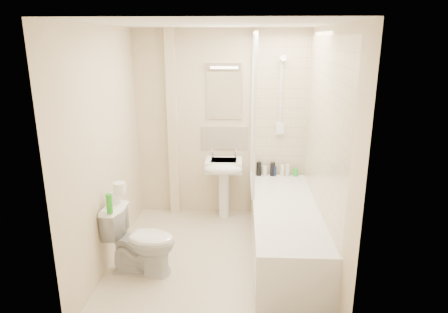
{
  "coord_description": "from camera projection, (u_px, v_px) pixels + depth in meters",
  "views": [
    {
      "loc": [
        0.27,
        -3.79,
        2.27
      ],
      "look_at": [
        0.08,
        0.2,
        1.09
      ],
      "focal_mm": 32.0,
      "sensor_mm": 36.0,
      "label": 1
    }
  ],
  "objects": [
    {
      "name": "floor",
      "position": [
        215.0,
        258.0,
        4.29
      ],
      "size": [
        2.5,
        2.5,
        0.0
      ],
      "primitive_type": "plane",
      "color": "beige",
      "rests_on": "ground"
    },
    {
      "name": "wall_back",
      "position": [
        221.0,
        125.0,
        5.14
      ],
      "size": [
        2.2,
        0.02,
        2.4
      ],
      "primitive_type": "cube",
      "color": "beige",
      "rests_on": "ground"
    },
    {
      "name": "wall_left",
      "position": [
        105.0,
        150.0,
        4.0
      ],
      "size": [
        0.02,
        2.5,
        2.4
      ],
      "primitive_type": "cube",
      "color": "beige",
      "rests_on": "ground"
    },
    {
      "name": "wall_right",
      "position": [
        327.0,
        153.0,
        3.9
      ],
      "size": [
        0.02,
        2.5,
        2.4
      ],
      "primitive_type": "cube",
      "color": "beige",
      "rests_on": "ground"
    },
    {
      "name": "ceiling",
      "position": [
        214.0,
        24.0,
        3.61
      ],
      "size": [
        2.2,
        2.5,
        0.02
      ],
      "primitive_type": "cube",
      "color": "white",
      "rests_on": "wall_back"
    },
    {
      "name": "tile_back",
      "position": [
        280.0,
        108.0,
        5.04
      ],
      "size": [
        0.7,
        0.01,
        1.75
      ],
      "primitive_type": "cube",
      "color": "beige",
      "rests_on": "wall_back"
    },
    {
      "name": "tile_right",
      "position": [
        324.0,
        126.0,
        4.0
      ],
      "size": [
        0.01,
        2.1,
        1.75
      ],
      "primitive_type": "cube",
      "color": "beige",
      "rests_on": "wall_right"
    },
    {
      "name": "pipe_boxing",
      "position": [
        173.0,
        126.0,
        5.11
      ],
      "size": [
        0.12,
        0.12,
        2.4
      ],
      "primitive_type": "cube",
      "color": "beige",
      "rests_on": "ground"
    },
    {
      "name": "splashback",
      "position": [
        224.0,
        138.0,
        5.18
      ],
      "size": [
        0.6,
        0.02,
        0.3
      ],
      "primitive_type": "cube",
      "color": "beige",
      "rests_on": "wall_back"
    },
    {
      "name": "mirror",
      "position": [
        224.0,
        96.0,
        5.02
      ],
      "size": [
        0.46,
        0.01,
        0.6
      ],
      "primitive_type": "cube",
      "color": "white",
      "rests_on": "wall_back"
    },
    {
      "name": "strip_light",
      "position": [
        224.0,
        66.0,
        4.9
      ],
      "size": [
        0.42,
        0.07,
        0.07
      ],
      "primitive_type": "cube",
      "color": "silver",
      "rests_on": "wall_back"
    },
    {
      "name": "bathtub",
      "position": [
        285.0,
        229.0,
        4.33
      ],
      "size": [
        0.7,
        2.1,
        0.55
      ],
      "color": "white",
      "rests_on": "ground"
    },
    {
      "name": "shower_screen",
      "position": [
        254.0,
        112.0,
        4.62
      ],
      "size": [
        0.04,
        0.92,
        1.8
      ],
      "color": "white",
      "rests_on": "bathtub"
    },
    {
      "name": "shower_fixture",
      "position": [
        281.0,
        99.0,
        4.96
      ],
      "size": [
        0.1,
        0.16,
        0.99
      ],
      "color": "white",
      "rests_on": "wall_back"
    },
    {
      "name": "pedestal_sink",
      "position": [
        224.0,
        173.0,
        5.08
      ],
      "size": [
        0.47,
        0.45,
        0.9
      ],
      "color": "white",
      "rests_on": "ground"
    },
    {
      "name": "bottle_black_a",
      "position": [
        259.0,
        169.0,
        5.2
      ],
      "size": [
        0.06,
        0.06,
        0.18
      ],
      "primitive_type": "cylinder",
      "color": "black",
      "rests_on": "bathtub"
    },
    {
      "name": "bottle_white_a",
      "position": [
        265.0,
        171.0,
        5.2
      ],
      "size": [
        0.06,
        0.06,
        0.13
      ],
      "primitive_type": "cylinder",
      "color": "silver",
      "rests_on": "bathtub"
    },
    {
      "name": "bottle_black_b",
      "position": [
        273.0,
        169.0,
        5.19
      ],
      "size": [
        0.06,
        0.06,
        0.18
      ],
      "primitive_type": "cylinder",
      "color": "black",
      "rests_on": "bathtub"
    },
    {
      "name": "bottle_blue",
      "position": [
        275.0,
        171.0,
        5.19
      ],
      "size": [
        0.05,
        0.05,
        0.13
      ],
      "primitive_type": "cylinder",
      "color": "navy",
      "rests_on": "bathtub"
    },
    {
      "name": "bottle_cream",
      "position": [
        282.0,
        170.0,
        5.19
      ],
      "size": [
        0.05,
        0.05,
        0.15
      ],
      "primitive_type": "cylinder",
      "color": "#F9E6C0",
      "rests_on": "bathtub"
    },
    {
      "name": "bottle_white_b",
      "position": [
        288.0,
        170.0,
        5.18
      ],
      "size": [
        0.06,
        0.06,
        0.16
      ],
      "primitive_type": "cylinder",
      "color": "silver",
      "rests_on": "bathtub"
    },
    {
      "name": "bottle_green",
      "position": [
        296.0,
        172.0,
        5.19
      ],
      "size": [
        0.07,
        0.07,
        0.1
      ],
      "primitive_type": "cylinder",
      "color": "green",
      "rests_on": "bathtub"
    },
    {
      "name": "toilet",
      "position": [
        141.0,
        240.0,
        3.96
      ],
      "size": [
        0.58,
        0.79,
        0.7
      ],
      "primitive_type": "imported",
      "rotation": [
        0.0,
        0.0,
        1.43
      ],
      "color": "white",
      "rests_on": "ground"
    },
    {
      "name": "toilet_roll_lower",
      "position": [
        115.0,
        198.0,
        3.95
      ],
      "size": [
        0.11,
        0.11,
        0.11
      ],
      "primitive_type": "cylinder",
      "color": "white",
      "rests_on": "toilet"
    },
    {
      "name": "toilet_roll_upper",
      "position": [
        120.0,
        188.0,
        3.93
      ],
      "size": [
        0.12,
        0.12,
        0.11
      ],
      "primitive_type": "cylinder",
      "color": "white",
      "rests_on": "toilet_roll_lower"
    },
    {
      "name": "green_bottle",
      "position": [
        109.0,
        204.0,
        3.73
      ],
      "size": [
        0.06,
        0.06,
        0.19
      ],
      "primitive_type": "cylinder",
      "color": "green",
      "rests_on": "toilet"
    }
  ]
}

